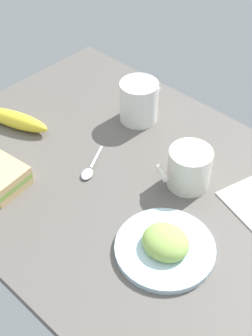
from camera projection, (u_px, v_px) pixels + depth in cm
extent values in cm
cube|color=#5B5651|center=(126.00, 182.00, 97.21)|extent=(90.00, 64.00, 2.00)
cylinder|color=silver|center=(165.00, 248.00, 83.03)|extent=(18.07, 18.07, 1.20)
ellipsoid|color=#99BF59|center=(165.00, 242.00, 81.81)|extent=(8.64, 7.78, 4.67)
cylinder|color=silver|center=(189.00, 168.00, 92.63)|extent=(8.70, 8.70, 8.56)
cylinder|color=brown|center=(191.00, 154.00, 90.01)|extent=(7.65, 7.65, 0.40)
cylinder|color=silver|center=(162.00, 173.00, 90.95)|extent=(4.02, 2.88, 1.20)
cylinder|color=white|center=(139.00, 101.00, 107.69)|extent=(8.91, 8.91, 9.81)
cylinder|color=black|center=(139.00, 85.00, 104.63)|extent=(7.84, 7.84, 0.40)
cylinder|color=white|center=(153.00, 87.00, 110.97)|extent=(4.15, 1.84, 1.20)
cube|color=#DBB77A|center=(0.00, 182.00, 94.63)|extent=(10.92, 10.05, 1.60)
ellipsoid|color=yellow|center=(16.00, 120.00, 107.47)|extent=(17.08, 9.00, 3.91)
ellipsoid|color=silver|center=(87.00, 174.00, 96.89)|extent=(3.75, 4.29, 0.80)
cylinder|color=silver|center=(96.00, 158.00, 100.60)|extent=(3.78, 6.65, 0.70)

